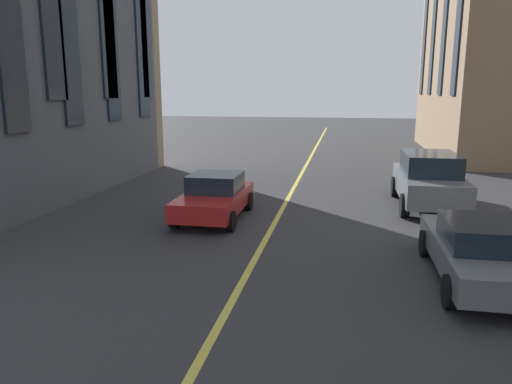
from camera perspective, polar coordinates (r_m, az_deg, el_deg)
name	(u,v)px	position (r m, az deg, el deg)	size (l,w,h in m)	color
lane_centre_line	(268,235)	(13.41, 1.46, -5.13)	(80.00, 0.16, 0.01)	#D8C64C
car_grey_parked_a	(482,250)	(11.04, 25.35, -6.33)	(4.40, 1.95, 1.37)	slate
car_grey_mid	(429,180)	(17.42, 19.94, 1.41)	(4.70, 2.14, 1.88)	slate
car_red_far	(215,196)	(15.05, -4.96, -0.52)	(3.90, 1.89, 1.40)	#B21E1E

